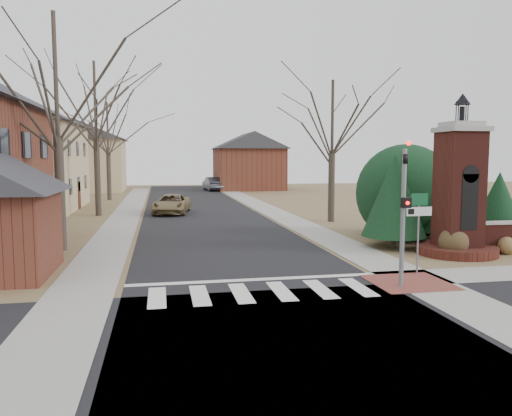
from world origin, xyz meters
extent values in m
plane|color=brown|center=(0.00, 0.00, 0.00)|extent=(120.00, 120.00, 0.00)
cube|color=black|center=(0.00, 22.00, 0.01)|extent=(8.00, 70.00, 0.01)
cube|color=black|center=(0.00, -3.00, 0.01)|extent=(120.00, 8.00, 0.01)
cube|color=silver|center=(0.00, 0.80, 0.01)|extent=(8.00, 2.20, 0.02)
cube|color=silver|center=(0.00, 2.30, 0.01)|extent=(8.00, 0.35, 0.02)
cube|color=gray|center=(5.20, 22.00, 0.01)|extent=(2.00, 60.00, 0.02)
cube|color=gray|center=(-5.20, 22.00, 0.01)|extent=(2.00, 60.00, 0.02)
cube|color=brown|center=(4.80, 1.00, 0.01)|extent=(2.40, 2.40, 0.02)
cylinder|color=slate|center=(4.30, 0.60, 2.10)|extent=(0.14, 0.14, 4.20)
imported|color=black|center=(4.30, 0.60, 4.05)|extent=(0.15, 0.18, 0.90)
sphere|color=#FF0C05|center=(4.30, 0.38, 4.35)|extent=(0.14, 0.14, 0.14)
cube|color=black|center=(4.30, 0.42, 2.60)|extent=(0.28, 0.16, 0.30)
sphere|color=#FF0C05|center=(4.30, 0.33, 2.60)|extent=(0.11, 0.11, 0.11)
cylinder|color=slate|center=(5.60, 2.00, 1.30)|extent=(0.06, 0.06, 2.60)
cube|color=silver|center=(5.60, 1.98, 2.15)|extent=(0.90, 0.03, 0.30)
cube|color=black|center=(5.30, 1.97, 2.15)|extent=(0.22, 0.02, 0.18)
cube|color=#104D29|center=(5.60, 1.98, 2.55)|extent=(0.60, 0.03, 0.40)
cylinder|color=#501E17|center=(9.00, 5.00, 0.18)|extent=(3.20, 3.20, 0.36)
cube|color=#501E17|center=(9.00, 5.00, 2.50)|extent=(1.50, 1.50, 5.00)
cube|color=black|center=(9.00, 4.28, 2.20)|extent=(0.70, 0.10, 2.20)
cube|color=gray|center=(9.00, 5.00, 5.05)|extent=(1.70, 1.70, 0.20)
cube|color=gray|center=(9.00, 5.00, 5.25)|extent=(1.30, 1.30, 0.20)
cylinder|color=black|center=(9.00, 5.00, 5.65)|extent=(0.20, 0.20, 0.60)
cone|color=black|center=(9.00, 5.00, 6.25)|extent=(0.64, 0.64, 0.45)
cube|color=beige|center=(-13.50, 27.00, 3.20)|extent=(9.00, 12.00, 6.40)
cube|color=beige|center=(-12.00, 48.00, 3.00)|extent=(10.00, 8.00, 6.00)
cube|color=beige|center=(-14.80, 46.40, 6.99)|extent=(0.75, 0.75, 3.08)
cube|color=maroon|center=(8.00, 48.00, 2.50)|extent=(8.00, 8.00, 5.00)
cube|color=maroon|center=(5.76, 46.40, 5.90)|extent=(0.75, 0.75, 2.80)
cylinder|color=#473D33|center=(7.20, 7.00, 0.25)|extent=(0.20, 0.20, 0.50)
cone|color=black|center=(7.20, 7.00, 2.30)|extent=(2.80, 2.80, 3.60)
cylinder|color=#473D33|center=(10.50, 8.20, 0.25)|extent=(0.20, 0.20, 0.50)
cone|color=black|center=(10.50, 8.20, 2.60)|extent=(3.40, 3.40, 4.20)
cylinder|color=#473D33|center=(12.50, 7.20, 0.25)|extent=(0.20, 0.20, 0.50)
cone|color=black|center=(12.50, 7.20, 1.90)|extent=(2.40, 2.40, 2.80)
sphere|color=black|center=(9.00, 9.50, 2.40)|extent=(4.80, 4.80, 4.80)
cylinder|color=#473D33|center=(-7.00, 9.00, 2.42)|extent=(0.40, 0.40, 4.83)
cylinder|color=#473D33|center=(-7.00, 22.00, 2.52)|extent=(0.40, 0.40, 5.04)
cylinder|color=#473D33|center=(-7.50, 35.00, 2.21)|extent=(0.40, 0.40, 4.41)
cylinder|color=#473D33|center=(7.50, 16.00, 2.10)|extent=(0.40, 0.40, 4.20)
imported|color=olive|center=(-2.08, 22.33, 0.68)|extent=(3.04, 5.18, 1.35)
imported|color=#37383F|center=(3.40, 46.40, 0.82)|extent=(2.28, 5.14, 1.64)
sphere|color=#4B3B22|center=(8.60, 4.60, 0.58)|extent=(1.17, 1.17, 1.17)
sphere|color=olive|center=(11.00, 4.60, 0.36)|extent=(0.72, 0.72, 0.72)
camera|label=1|loc=(-2.86, -13.17, 3.93)|focal=35.00mm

